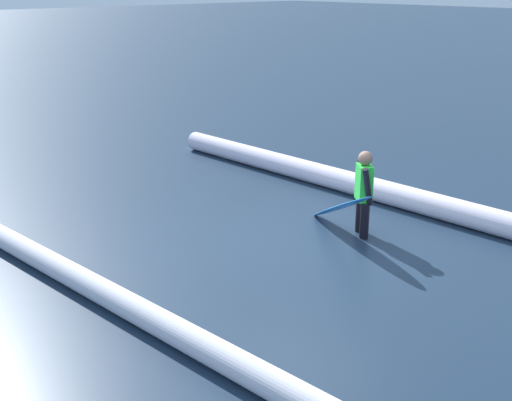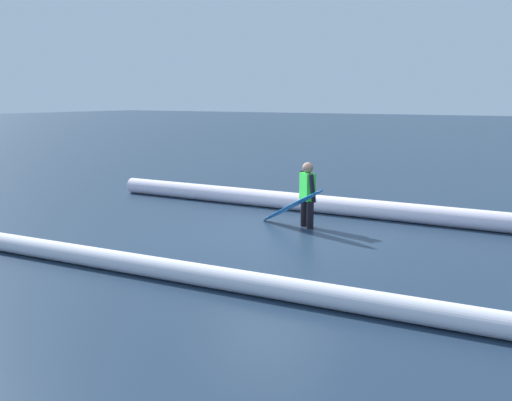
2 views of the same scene
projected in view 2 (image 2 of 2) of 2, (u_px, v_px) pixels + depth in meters
name	position (u px, v px, depth m)	size (l,w,h in m)	color
ground_plane	(266.00, 234.00, 11.05)	(157.56, 157.56, 0.00)	#1D2F43
surfer	(307.00, 192.00, 11.50)	(0.43, 0.46, 1.33)	black
surfboard	(291.00, 206.00, 11.42)	(1.87, 1.04, 0.96)	#268CE5
wave_crest_foreground	(432.00, 215.00, 11.83)	(0.41, 0.41, 16.33)	white
wave_crest_midground	(191.00, 273.00, 8.08)	(0.31, 0.31, 17.80)	white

